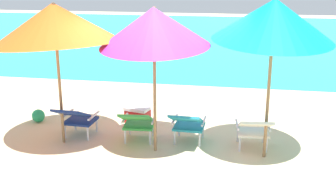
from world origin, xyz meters
name	(u,v)px	position (x,y,z in m)	size (l,w,h in m)	color
ground_plane	(191,85)	(0.00, 4.00, 0.00)	(40.00, 40.00, 0.00)	beige
ocean_band	(215,36)	(0.00, 12.99, 0.00)	(40.00, 18.00, 0.01)	#28B2B7
lounge_chair_far_left	(76,117)	(-1.56, 0.00, 0.40)	(0.57, 0.89, 0.68)	navy
lounge_chair_near_left	(138,122)	(-0.43, -0.02, 0.40)	(0.61, 0.92, 0.68)	#338E3D
lounge_chair_near_right	(188,123)	(0.43, 0.07, 0.40)	(0.57, 0.89, 0.68)	teal
lounge_chair_far_right	(254,129)	(1.55, 0.00, 0.40)	(0.62, 0.92, 0.68)	silver
beach_umbrella_left	(55,24)	(-1.74, -0.21, 2.09)	(3.07, 3.07, 2.52)	olive
beach_umbrella_center	(154,27)	(-0.07, -0.26, 2.08)	(2.12, 2.16, 2.46)	olive
beach_umbrella_right	(274,20)	(1.73, -0.19, 2.22)	(2.32, 2.35, 2.61)	olive
beach_ball	(38,116)	(-2.67, 0.68, 0.13)	(0.26, 0.26, 0.26)	#1E9E60
cooler_box	(138,114)	(-0.70, 1.02, 0.16)	(0.53, 0.43, 0.32)	red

